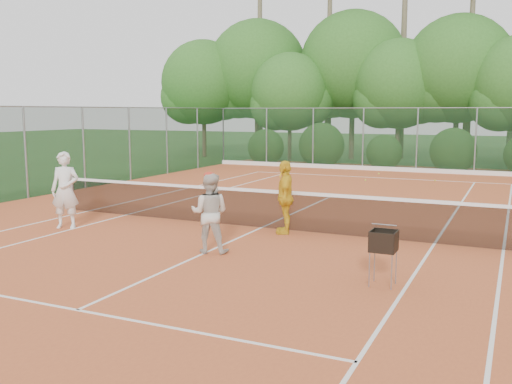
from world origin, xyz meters
TOP-DOWN VIEW (x-y plane):
  - ground at (0.00, 0.00)m, footprint 120.00×120.00m
  - clay_court at (0.00, 0.00)m, footprint 18.00×36.00m
  - tennis_net at (0.00, 0.00)m, footprint 11.97×0.10m
  - player_white at (-4.35, -1.95)m, footprint 0.80×0.67m
  - player_center_grp at (0.06, -2.61)m, footprint 0.92×0.80m
  - player_yellow at (0.76, -0.26)m, footprint 0.73×1.09m
  - ball_hopper at (3.74, -3.38)m, footprint 0.40×0.40m
  - stray_ball_a at (-0.02, 10.53)m, footprint 0.07×0.07m
  - stray_ball_b at (-0.07, 13.24)m, footprint 0.07×0.07m
  - stray_ball_c at (2.60, 11.65)m, footprint 0.07×0.07m
  - court_markings at (0.00, 0.00)m, footprint 11.03×23.83m
  - fence_back at (0.00, 15.00)m, footprint 18.07×0.07m
  - tropical_treeline at (1.43, 20.22)m, footprint 32.10×8.49m

SIDE VIEW (x-z plane):
  - ground at x=0.00m, z-range 0.00..0.00m
  - clay_court at x=0.00m, z-range 0.00..0.02m
  - court_markings at x=0.00m, z-range 0.02..0.03m
  - stray_ball_a at x=-0.02m, z-range 0.02..0.09m
  - stray_ball_b at x=-0.07m, z-range 0.02..0.09m
  - stray_ball_c at x=2.60m, z-range 0.02..0.09m
  - tennis_net at x=0.00m, z-range -0.02..1.08m
  - ball_hopper at x=3.74m, z-range 0.29..1.21m
  - player_center_grp at x=0.06m, z-range 0.01..1.66m
  - player_yellow at x=0.76m, z-range 0.02..1.73m
  - player_white at x=-4.35m, z-range 0.02..1.90m
  - fence_back at x=0.00m, z-range 0.02..3.02m
  - tropical_treeline at x=1.43m, z-range -2.40..12.63m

